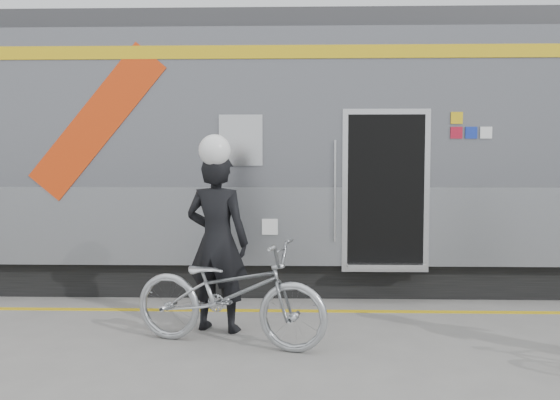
{
  "coord_description": "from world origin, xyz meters",
  "views": [
    {
      "loc": [
        -0.08,
        -5.49,
        2.0
      ],
      "look_at": [
        -0.28,
        1.6,
        1.5
      ],
      "focal_mm": 38.0,
      "sensor_mm": 36.0,
      "label": 1
    }
  ],
  "objects": [
    {
      "name": "ground",
      "position": [
        0.0,
        0.0,
        0.0
      ],
      "size": [
        90.0,
        90.0,
        0.0
      ],
      "primitive_type": "plane",
      "color": "slate",
      "rests_on": "ground"
    },
    {
      "name": "train",
      "position": [
        -1.04,
        4.19,
        2.05
      ],
      "size": [
        24.0,
        3.17,
        4.1
      ],
      "color": "black",
      "rests_on": "ground"
    },
    {
      "name": "safety_strip",
      "position": [
        0.0,
        2.15,
        0.0
      ],
      "size": [
        24.0,
        0.12,
        0.01
      ],
      "primitive_type": "cube",
      "color": "gold",
      "rests_on": "ground"
    },
    {
      "name": "man",
      "position": [
        -1.0,
        1.27,
        1.03
      ],
      "size": [
        0.86,
        0.69,
        2.07
      ],
      "primitive_type": "imported",
      "rotation": [
        0.0,
        0.0,
        2.86
      ],
      "color": "black",
      "rests_on": "ground"
    },
    {
      "name": "bicycle_left",
      "position": [
        -0.8,
        0.72,
        0.57
      ],
      "size": [
        2.29,
        1.33,
        1.14
      ],
      "primitive_type": "imported",
      "rotation": [
        0.0,
        0.0,
        1.29
      ],
      "color": "#A2A6AA",
      "rests_on": "ground"
    },
    {
      "name": "helmet_man",
      "position": [
        -1.0,
        1.27,
        2.25
      ],
      "size": [
        0.36,
        0.36,
        0.36
      ],
      "primitive_type": "sphere",
      "color": "white",
      "rests_on": "man"
    }
  ]
}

